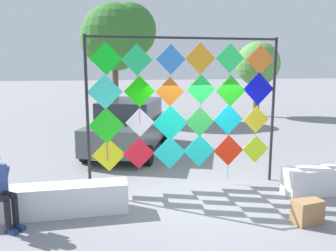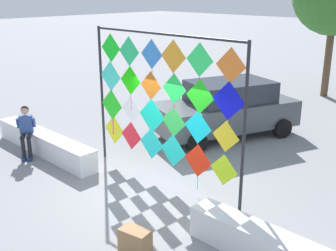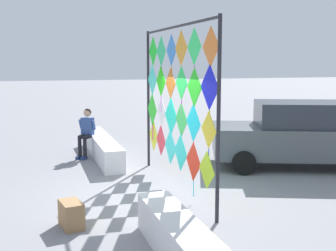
% 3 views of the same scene
% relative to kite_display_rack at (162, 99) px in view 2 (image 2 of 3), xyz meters
% --- Properties ---
extents(ground, '(120.00, 120.00, 0.00)m').
position_rel_kite_display_rack_xyz_m(ground, '(0.31, -0.79, -2.09)').
color(ground, gray).
extents(plaza_ledge_left, '(4.41, 0.55, 0.61)m').
position_rel_kite_display_rack_xyz_m(plaza_ledge_left, '(-3.72, -1.10, -1.79)').
color(plaza_ledge_left, white).
rests_on(plaza_ledge_left, ground).
extents(kite_display_rack, '(4.66, 0.13, 3.64)m').
position_rel_kite_display_rack_xyz_m(kite_display_rack, '(0.00, 0.00, 0.00)').
color(kite_display_rack, '#232328').
rests_on(kite_display_rack, ground).
extents(seated_vendor, '(0.71, 0.67, 1.46)m').
position_rel_kite_display_rack_xyz_m(seated_vendor, '(-3.84, -1.55, -1.24)').
color(seated_vendor, black).
rests_on(seated_vendor, ground).
extents(parked_car, '(3.46, 4.97, 1.78)m').
position_rel_kite_display_rack_xyz_m(parked_car, '(-0.96, 3.87, -1.19)').
color(parked_car, '#4C5156').
rests_on(parked_car, ground).
extents(cardboard_box_large, '(0.61, 0.43, 0.46)m').
position_rel_kite_display_rack_xyz_m(cardboard_box_large, '(1.78, -2.47, -1.86)').
color(cardboard_box_large, '#9E754C').
rests_on(cardboard_box_large, ground).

